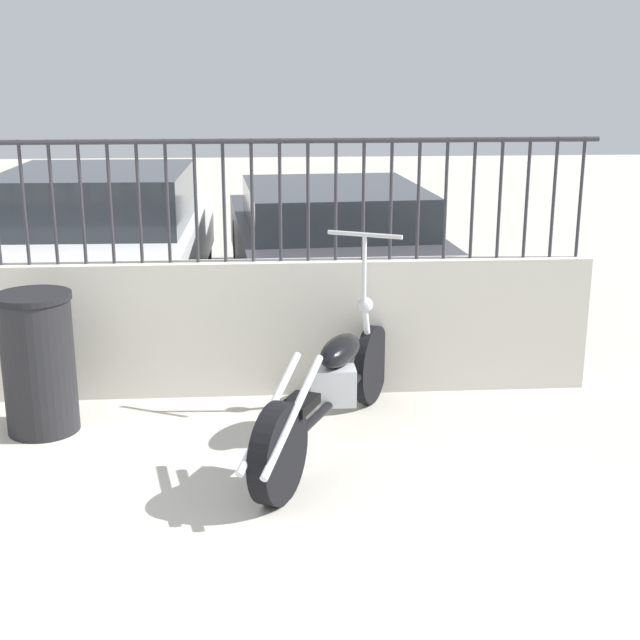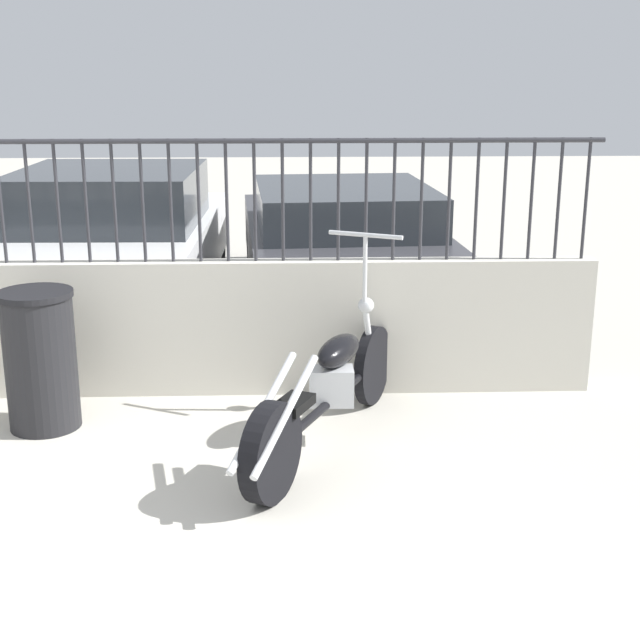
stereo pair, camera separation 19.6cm
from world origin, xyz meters
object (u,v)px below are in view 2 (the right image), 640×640
object	(u,v)px
trash_bin	(41,360)
car_dark_grey	(342,241)
motorcycle_black	(322,395)
car_white	(116,236)

from	to	relation	value
trash_bin	car_dark_grey	distance (m)	3.88
motorcycle_black	car_dark_grey	distance (m)	3.69
trash_bin	car_white	size ratio (longest dim) A/B	0.23
car_dark_grey	trash_bin	bearing A→B (deg)	142.06
trash_bin	car_white	distance (m)	3.27
car_white	car_dark_grey	bearing A→B (deg)	-90.06
trash_bin	car_dark_grey	size ratio (longest dim) A/B	0.21
motorcycle_black	car_white	world-z (taller)	car_white
trash_bin	motorcycle_black	bearing A→B (deg)	-14.04
motorcycle_black	car_white	xyz separation A→B (m)	(-1.93, 3.72, 0.31)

